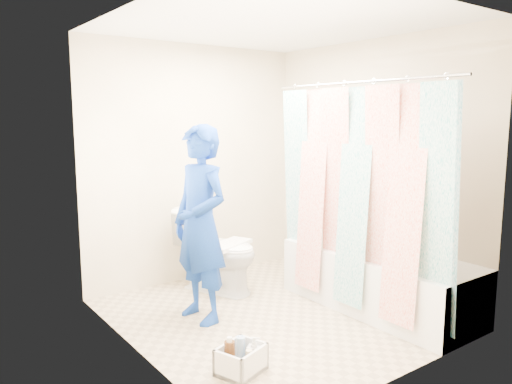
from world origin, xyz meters
TOP-DOWN VIEW (x-y plane):
  - floor at (0.00, 0.00)m, footprint 2.60×2.60m
  - ceiling at (0.00, 0.00)m, footprint 2.40×2.60m
  - wall_back at (0.00, 1.30)m, footprint 2.40×0.02m
  - wall_front at (0.00, -1.30)m, footprint 2.40×0.02m
  - wall_left at (-1.20, 0.00)m, footprint 0.02×2.60m
  - wall_right at (1.20, 0.00)m, footprint 0.02×2.60m
  - bathtub at (0.85, -0.43)m, footprint 0.70×1.75m
  - curtain_rod at (0.52, -0.43)m, footprint 0.02×1.90m
  - shower_curtain at (0.52, -0.43)m, footprint 0.06×1.75m
  - toilet at (-0.04, 0.80)m, footprint 0.72×0.91m
  - tank_lid at (0.00, 0.68)m, footprint 0.54×0.39m
  - tank_internals at (-0.17, 0.98)m, footprint 0.19×0.10m
  - plumber at (-0.52, 0.30)m, footprint 0.45×0.63m
  - cleaning_caddy at (-0.76, -0.63)m, footprint 0.36×0.33m

SIDE VIEW (x-z plane):
  - floor at x=0.00m, z-range 0.00..0.00m
  - cleaning_caddy at x=-0.76m, z-range -0.03..0.20m
  - bathtub at x=0.85m, z-range 0.02..0.52m
  - toilet at x=-0.04m, z-range 0.00..0.81m
  - tank_lid at x=0.00m, z-range 0.46..0.50m
  - tank_internals at x=-0.17m, z-range 0.67..0.93m
  - plumber at x=-0.52m, z-range 0.00..1.62m
  - shower_curtain at x=0.52m, z-range 0.12..1.92m
  - wall_back at x=0.00m, z-range 0.00..2.40m
  - wall_front at x=0.00m, z-range 0.00..2.40m
  - wall_left at x=-1.20m, z-range 0.00..2.40m
  - wall_right at x=1.20m, z-range 0.00..2.40m
  - curtain_rod at x=0.52m, z-range 1.94..1.96m
  - ceiling at x=0.00m, z-range 2.39..2.41m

